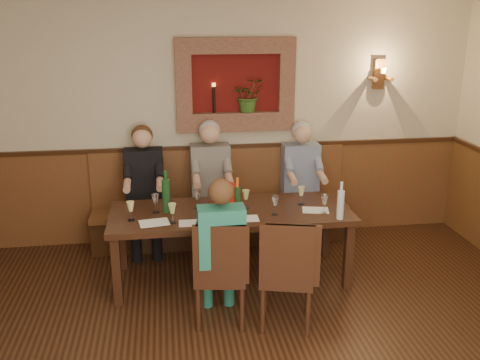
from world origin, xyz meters
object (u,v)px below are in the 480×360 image
object	(u,v)px
person_bench_right	(301,193)
bench	(221,216)
chair_near_right	(286,294)
water_bottle	(341,204)
spittoon_bucket	(223,199)
wine_bottle_green_b	(166,195)
person_bench_left	(145,201)
wine_bottle_green_a	(237,199)
person_bench_mid	(211,196)
person_chair_front	(221,264)
dining_table	(231,217)
chair_near_left	(221,292)

from	to	relation	value
person_bench_right	bench	bearing A→B (deg)	173.59
bench	person_bench_right	distance (m)	0.99
chair_near_right	water_bottle	distance (m)	1.04
spittoon_bucket	wine_bottle_green_b	world-z (taller)	wine_bottle_green_b
person_bench_left	wine_bottle_green_a	size ratio (longest dim) A/B	3.94
person_bench_mid	wine_bottle_green_a	world-z (taller)	person_bench_mid
person_chair_front	spittoon_bucket	bearing A→B (deg)	81.56
person_bench_mid	wine_bottle_green_a	bearing A→B (deg)	-79.47
dining_table	chair_near_left	size ratio (longest dim) A/B	2.42
dining_table	person_bench_left	size ratio (longest dim) A/B	1.65
person_chair_front	person_bench_mid	bearing A→B (deg)	87.54
person_bench_left	person_chair_front	distance (m)	1.76
chair_near_right	chair_near_left	bearing A→B (deg)	-178.35
spittoon_bucket	wine_bottle_green_a	bearing A→B (deg)	-23.28
person_bench_left	wine_bottle_green_a	distance (m)	1.35
bench	spittoon_bucket	distance (m)	1.13
dining_table	wine_bottle_green_a	xyz separation A→B (m)	(0.05, -0.09, 0.22)
bench	chair_near_left	size ratio (longest dim) A/B	3.02
spittoon_bucket	wine_bottle_green_a	distance (m)	0.14
person_bench_left	wine_bottle_green_b	xyz separation A→B (m)	(0.24, -0.79, 0.32)
bench	person_bench_mid	bearing A→B (deg)	-138.12
bench	person_bench_left	distance (m)	0.92
chair_near_right	person_bench_left	size ratio (longest dim) A/B	0.70
person_bench_right	wine_bottle_green_a	xyz separation A→B (m)	(-0.89, -0.93, 0.30)
chair_near_right	person_chair_front	bearing A→B (deg)	-178.96
chair_near_right	wine_bottle_green_b	distance (m)	1.53
person_bench_left	person_bench_mid	bearing A→B (deg)	-0.07
person_bench_mid	spittoon_bucket	world-z (taller)	person_bench_mid
person_bench_right	water_bottle	size ratio (longest dim) A/B	3.91
person_chair_front	wine_bottle_green_a	size ratio (longest dim) A/B	3.69
chair_near_right	spittoon_bucket	bearing A→B (deg)	131.61
bench	person_bench_mid	distance (m)	0.33
dining_table	person_bench_mid	size ratio (longest dim) A/B	1.61
spittoon_bucket	wine_bottle_green_a	size ratio (longest dim) A/B	0.78
person_bench_left	wine_bottle_green_a	world-z (taller)	person_bench_left
person_bench_right	person_chair_front	bearing A→B (deg)	-125.11
chair_near_left	person_bench_mid	xyz separation A→B (m)	(0.07, 1.62, 0.33)
person_chair_front	wine_bottle_green_b	distance (m)	1.01
dining_table	bench	xyz separation A→B (m)	(0.00, 0.94, -0.35)
chair_near_left	person_bench_right	world-z (taller)	person_bench_right
wine_bottle_green_a	person_bench_mid	bearing A→B (deg)	100.53
person_chair_front	wine_bottle_green_a	distance (m)	0.80
dining_table	person_chair_front	size ratio (longest dim) A/B	1.76
person_chair_front	wine_bottle_green_b	size ratio (longest dim) A/B	3.23
wine_bottle_green_b	person_bench_right	bearing A→B (deg)	26.43
bench	person_bench_right	world-z (taller)	person_bench_right
dining_table	wine_bottle_green_b	xyz separation A→B (m)	(-0.63, 0.05, 0.25)
bench	wine_bottle_green_b	world-z (taller)	wine_bottle_green_b
person_bench_left	person_bench_mid	xyz separation A→B (m)	(0.75, -0.00, 0.02)
chair_near_left	person_bench_left	bearing A→B (deg)	121.25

